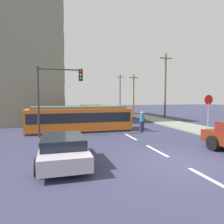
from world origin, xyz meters
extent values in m
plane|color=#353653|center=(0.00, 10.00, 0.00)|extent=(120.00, 120.00, 0.00)
cube|color=gray|center=(6.80, 6.00, 0.07)|extent=(3.20, 36.00, 0.14)
cube|color=silver|center=(0.00, -2.00, 0.01)|extent=(0.16, 2.40, 0.01)
cube|color=silver|center=(0.00, 2.00, 0.01)|extent=(0.16, 2.40, 0.01)
cube|color=silver|center=(0.00, 6.00, 0.01)|extent=(0.16, 2.40, 0.01)
cube|color=silver|center=(0.00, 15.44, 0.01)|extent=(0.16, 2.40, 0.01)
cube|color=silver|center=(0.00, 21.44, 0.01)|extent=(0.16, 2.40, 0.01)
cube|color=#2D3847|center=(-4.31, 20.28, 1.92)|extent=(0.06, 12.52, 1.92)
cube|color=#2D3847|center=(-4.31, 20.28, 5.12)|extent=(0.06, 12.52, 1.92)
cube|color=#2D3847|center=(-4.31, 20.28, 8.32)|extent=(0.06, 12.52, 1.92)
cube|color=#2D3847|center=(-4.31, 20.28, 11.52)|extent=(0.06, 12.52, 1.92)
cube|color=#2D3847|center=(-4.31, 20.28, 14.72)|extent=(0.06, 12.52, 1.92)
cube|color=orange|center=(-3.27, 9.44, 1.02)|extent=(8.47, 2.72, 1.74)
cube|color=#2D2D2D|center=(-3.27, 9.44, 0.07)|extent=(8.30, 2.59, 0.15)
cube|color=#5C6558|center=(-3.27, 9.44, 1.99)|extent=(7.62, 2.32, 0.20)
cube|color=#1E232D|center=(-3.27, 9.44, 1.23)|extent=(8.14, 2.75, 0.77)
cube|color=gold|center=(-0.84, 15.91, 1.11)|extent=(2.71, 5.83, 1.61)
cube|color=black|center=(-0.74, 13.09, 1.35)|extent=(2.25, 0.20, 0.97)
cube|color=black|center=(-0.84, 15.91, 1.40)|extent=(2.72, 4.97, 0.65)
cylinder|color=black|center=(-0.78, 14.07, 0.45)|extent=(2.58, 0.99, 0.90)
cylinder|color=black|center=(-0.91, 17.74, 0.45)|extent=(2.58, 0.99, 0.90)
cylinder|color=#2F2C4A|center=(1.54, 7.83, 0.42)|extent=(0.16, 0.16, 0.85)
cylinder|color=#2F2C4A|center=(1.74, 7.83, 0.42)|extent=(0.16, 0.16, 0.85)
cylinder|color=#2078B5|center=(1.64, 7.83, 1.15)|extent=(0.36, 0.36, 0.60)
sphere|color=tan|center=(1.64, 7.83, 1.56)|extent=(0.22, 0.22, 0.22)
cube|color=brown|center=(1.86, 7.88, 0.95)|extent=(0.22, 0.21, 0.24)
cylinder|color=black|center=(2.90, 1.28, 0.40)|extent=(0.28, 0.80, 0.80)
cube|color=silver|center=(-4.82, 1.18, 0.52)|extent=(1.96, 4.43, 0.55)
cube|color=black|center=(-4.81, 1.03, 0.99)|extent=(1.76, 2.45, 0.40)
cylinder|color=black|center=(-5.77, 2.47, 0.32)|extent=(0.24, 0.65, 0.64)
cylinder|color=black|center=(-3.93, 2.52, 0.32)|extent=(0.24, 0.65, 0.64)
cylinder|color=black|center=(-5.70, -0.16, 0.32)|extent=(0.24, 0.65, 0.64)
cylinder|color=black|center=(-3.86, -0.11, 0.32)|extent=(0.24, 0.65, 0.64)
cube|color=navy|center=(-5.61, 13.44, 0.52)|extent=(1.95, 4.58, 0.55)
cube|color=black|center=(-5.60, 13.29, 0.99)|extent=(1.77, 2.53, 0.40)
cylinder|color=black|center=(-6.57, 14.80, 0.32)|extent=(0.23, 0.64, 0.64)
cylinder|color=black|center=(-4.67, 14.82, 0.32)|extent=(0.23, 0.64, 0.64)
cylinder|color=black|center=(-6.54, 12.07, 0.32)|extent=(0.23, 0.64, 0.64)
cylinder|color=black|center=(-4.64, 12.09, 0.32)|extent=(0.23, 0.64, 0.64)
cube|color=#AC1E11|center=(-5.74, 19.96, 0.52)|extent=(1.88, 4.31, 0.55)
cube|color=black|center=(-5.74, 19.81, 0.99)|extent=(1.71, 2.38, 0.40)
cylinder|color=black|center=(-6.65, 21.26, 0.32)|extent=(0.23, 0.64, 0.64)
cylinder|color=black|center=(-4.81, 21.24, 0.32)|extent=(0.23, 0.64, 0.64)
cylinder|color=black|center=(-6.67, 18.68, 0.32)|extent=(0.23, 0.64, 0.64)
cylinder|color=black|center=(-4.83, 18.66, 0.32)|extent=(0.23, 0.64, 0.64)
cube|color=#B5B8C0|center=(-5.53, 25.62, 0.52)|extent=(1.94, 4.31, 0.55)
cube|color=black|center=(-5.54, 25.47, 0.99)|extent=(1.75, 2.39, 0.40)
cylinder|color=black|center=(-6.43, 26.92, 0.32)|extent=(0.23, 0.64, 0.64)
cylinder|color=black|center=(-4.58, 26.88, 0.32)|extent=(0.23, 0.64, 0.64)
cylinder|color=black|center=(-6.49, 24.36, 0.32)|extent=(0.23, 0.64, 0.64)
cylinder|color=black|center=(-4.64, 24.31, 0.32)|extent=(0.23, 0.64, 0.64)
cylinder|color=gray|center=(6.49, 6.00, 1.24)|extent=(0.07, 0.07, 2.20)
cylinder|color=red|center=(6.49, 6.00, 2.64)|extent=(0.76, 0.04, 0.76)
cylinder|color=#333333|center=(-6.30, 7.40, 2.49)|extent=(0.14, 0.14, 4.98)
cylinder|color=#333333|center=(-4.83, 7.40, 4.78)|extent=(2.94, 0.10, 0.10)
cube|color=black|center=(-3.36, 7.40, 4.43)|extent=(0.28, 0.24, 0.84)
sphere|color=red|center=(-3.36, 7.27, 4.68)|extent=(0.16, 0.16, 0.16)
sphere|color=gold|center=(-3.36, 7.27, 4.43)|extent=(0.16, 0.16, 0.16)
sphere|color=green|center=(-3.36, 7.27, 4.18)|extent=(0.16, 0.16, 0.16)
cylinder|color=brown|center=(9.35, 17.88, 4.40)|extent=(0.24, 0.24, 8.80)
cube|color=brown|center=(9.35, 17.88, 8.20)|extent=(1.80, 0.12, 0.12)
cylinder|color=brown|center=(9.01, 29.18, 3.62)|extent=(0.24, 0.24, 7.25)
cube|color=brown|center=(9.01, 29.18, 6.65)|extent=(1.80, 0.12, 0.12)
cylinder|color=#533433|center=(9.56, 39.86, 4.21)|extent=(0.24, 0.24, 8.42)
cube|color=#533433|center=(9.56, 39.86, 7.82)|extent=(1.80, 0.12, 0.12)
camera|label=1|loc=(-4.97, -7.63, 2.77)|focal=32.81mm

